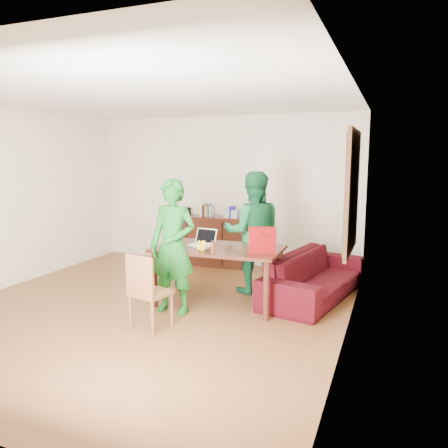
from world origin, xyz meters
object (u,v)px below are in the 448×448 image
at_px(laptop, 201,243).
at_px(chair, 150,306).
at_px(person_far, 253,232).
at_px(sofa, 315,276).
at_px(table, 219,254).
at_px(red_bag, 262,242).
at_px(bottle, 213,247).
at_px(person_near, 173,246).

bearing_deg(laptop, chair, -91.43).
distance_m(person_far, sofa, 1.07).
bearing_deg(table, laptop, -179.63).
height_order(laptop, red_bag, red_bag).
distance_m(red_bag, sofa, 1.16).
bearing_deg(bottle, chair, -125.57).
xyz_separation_m(table, person_near, (-0.42, -0.48, 0.17)).
bearing_deg(bottle, sofa, 46.15).
distance_m(table, laptop, 0.29).
xyz_separation_m(table, bottle, (0.07, -0.36, 0.18)).
relative_size(table, person_far, 0.96).
relative_size(chair, person_far, 0.50).
xyz_separation_m(chair, laptop, (0.17, 1.04, 0.57)).
bearing_deg(red_bag, sofa, 39.65).
distance_m(chair, bottle, 1.05).
distance_m(table, bottle, 0.40).
xyz_separation_m(chair, red_bag, (1.05, 0.98, 0.65)).
distance_m(table, sofa, 1.44).
height_order(chair, person_far, person_far).
relative_size(chair, bottle, 5.45).
relative_size(table, chair, 1.92).
height_order(person_far, red_bag, person_far).
relative_size(person_near, laptop, 5.01).
relative_size(laptop, sofa, 0.16).
distance_m(person_far, laptop, 0.87).
bearing_deg(person_far, chair, 47.79).
xyz_separation_m(chair, sofa, (1.59, 1.83, 0.05)).
relative_size(chair, laptop, 2.60).
bearing_deg(sofa, table, 135.74).
xyz_separation_m(person_near, sofa, (1.58, 1.26, -0.54)).
relative_size(table, person_near, 0.99).
height_order(bottle, red_bag, red_bag).
xyz_separation_m(chair, person_far, (0.69, 1.75, 0.63)).
height_order(table, chair, chair).
xyz_separation_m(person_far, bottle, (-0.19, -1.05, -0.02)).
bearing_deg(person_far, bottle, 59.06).
bearing_deg(bottle, person_far, 79.87).
relative_size(table, red_bag, 4.96).
distance_m(person_near, person_far, 1.36).
height_order(table, sofa, table).
xyz_separation_m(red_bag, sofa, (0.54, 0.84, -0.60)).
distance_m(chair, person_near, 0.82).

